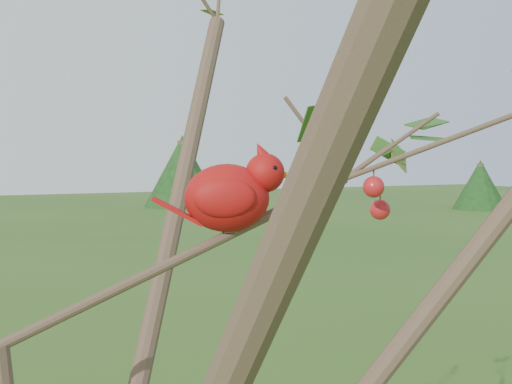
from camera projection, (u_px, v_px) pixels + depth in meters
crabapple_tree at (61, 242)px, 0.89m from camera, size 2.35×2.05×2.95m
cardinal at (232, 194)px, 1.10m from camera, size 0.24×0.16×0.17m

